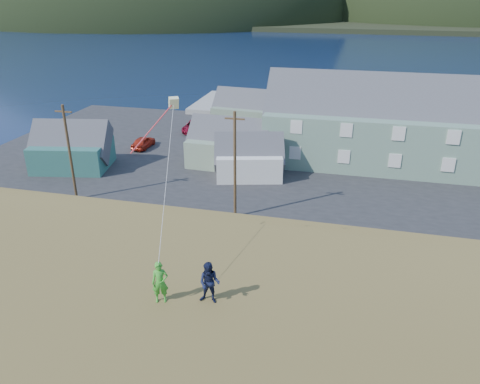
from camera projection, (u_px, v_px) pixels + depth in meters
The scene contains 16 objects.
ground at pixel (268, 230), 37.87m from camera, with size 900.00×900.00×0.00m, color #0A1638.
grass_strip at pixel (263, 241), 36.07m from camera, with size 110.00×8.00×0.10m, color #4C3D19.
waterfront_lot at pixel (296, 160), 52.94m from camera, with size 72.00×36.00×0.12m, color #28282B.
wharf at pixel (277, 106), 74.50m from camera, with size 26.00×14.00×0.90m, color gray.
far_shore at pixel (354, 11), 330.42m from camera, with size 900.00×320.00×2.00m, color black.
far_hills at pixel (414, 15), 277.33m from camera, with size 760.00×265.00×143.00m.
lodge at pixel (425, 126), 49.23m from camera, with size 33.78×9.66×11.86m.
shed_teal at pixel (71, 147), 49.61m from camera, with size 8.96×7.01×6.34m.
shed_palegreen_near at pixel (229, 144), 50.55m from camera, with size 9.02×5.92×6.35m.
shed_white at pixel (249, 157), 47.44m from camera, with size 7.93×6.23×5.56m.
shed_palegreen_far at pixel (249, 110), 63.80m from camera, with size 10.13×6.39×6.48m.
utility_poles at pixel (260, 168), 37.50m from camera, with size 34.70×0.24×9.82m.
parked_cars at pixel (232, 138), 57.71m from camera, with size 19.61×13.05×1.53m.
kite_flyer_green at pixel (160, 282), 17.38m from camera, with size 0.62×0.40×1.69m, color green.
kite_flyer_navy at pixel (209, 283), 17.35m from camera, with size 0.82×0.64×1.69m, color #131936.
kite_rig at pixel (170, 108), 22.09m from camera, with size 1.63×3.95×8.61m.
Camera 1 is at (5.74, -32.95, 18.17)m, focal length 35.00 mm.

